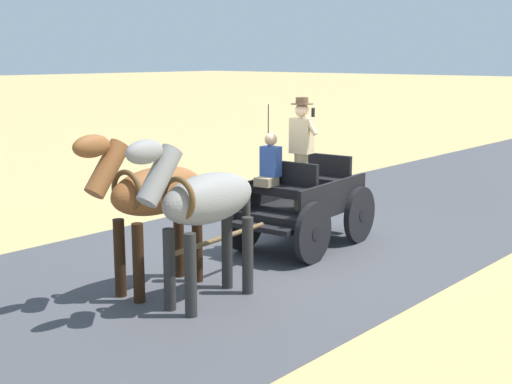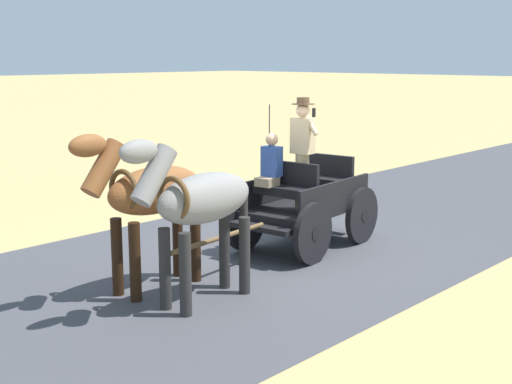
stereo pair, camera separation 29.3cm
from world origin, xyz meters
name	(u,v)px [view 1 (the left image)]	position (x,y,z in m)	size (l,w,h in m)	color
ground_plane	(284,246)	(0.00, 0.00, 0.00)	(200.00, 200.00, 0.00)	tan
road_surface	(284,245)	(0.00, 0.00, 0.00)	(6.14, 160.00, 0.01)	#424247
horse_drawn_carriage	(301,199)	(-0.27, -0.11, 0.82)	(1.64, 4.52, 2.50)	black
horse_near_side	(203,203)	(-1.00, 2.86, 1.32)	(0.63, 2.13, 2.21)	gray
horse_off_side	(152,195)	(-0.12, 2.95, 1.32)	(0.62, 2.13, 2.21)	brown
traffic_cone	(244,192)	(2.77, -2.08, 0.25)	(0.32, 0.32, 0.50)	orange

